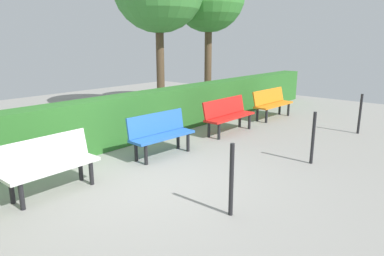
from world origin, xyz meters
TOP-DOWN VIEW (x-y plane):
  - ground_plane at (0.00, 0.00)m, footprint 20.70×20.70m
  - bench_orange at (-5.60, -0.85)m, footprint 1.60×0.52m
  - bench_red at (-3.37, -0.86)m, footprint 1.64×0.47m
  - bench_blue at (-0.99, -0.84)m, footprint 1.45×0.52m
  - bench_white at (1.35, -0.82)m, footprint 1.44×0.50m
  - hedge_row at (-1.02, -2.08)m, footprint 16.70×0.55m
  - railing_post_near at (-5.43, 1.67)m, footprint 0.06×0.06m
  - railing_post_mid at (-2.53, 1.67)m, footprint 0.06×0.06m
  - railing_post_far at (0.14, 1.67)m, footprint 0.06×0.06m

SIDE VIEW (x-z plane):
  - ground_plane at x=0.00m, z-range 0.00..0.00m
  - bench_white at x=1.35m, z-range 0.05..0.91m
  - bench_blue at x=-0.99m, z-range 0.05..0.91m
  - bench_orange at x=-5.60m, z-range 0.05..0.91m
  - bench_red at x=-3.37m, z-range 0.05..0.91m
  - railing_post_near at x=-5.43m, z-range 0.00..1.00m
  - railing_post_mid at x=-2.53m, z-range 0.00..1.00m
  - railing_post_far at x=0.14m, z-range 0.00..1.00m
  - hedge_row at x=-1.02m, z-range 0.00..1.10m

